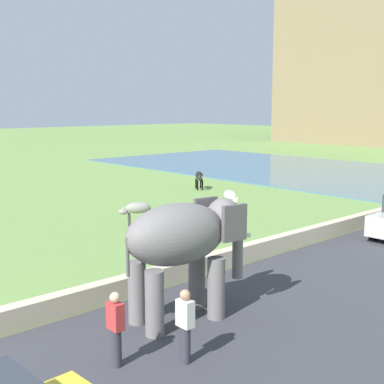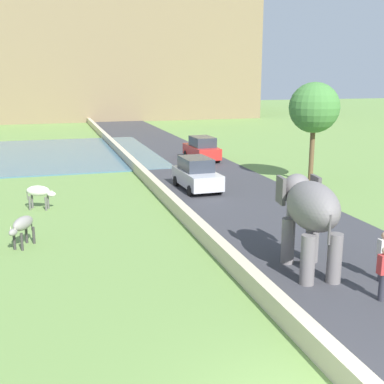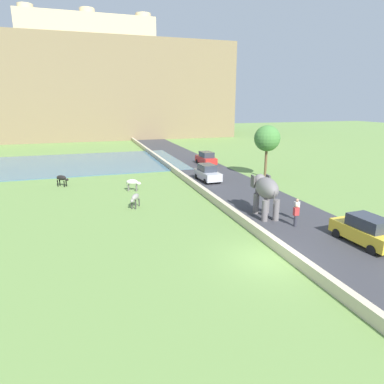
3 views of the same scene
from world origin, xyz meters
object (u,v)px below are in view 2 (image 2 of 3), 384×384
object	(u,v)px
person_beside_elephant	(383,256)
car_silver	(197,174)
person_trailing	(384,273)
cow_white	(39,192)
elephant	(309,210)
cow_grey	(22,225)
car_red	(202,149)

from	to	relation	value
person_beside_elephant	car_silver	distance (m)	13.67
person_trailing	cow_white	size ratio (longest dim) A/B	1.15
elephant	cow_white	world-z (taller)	elephant
person_beside_elephant	cow_white	bearing A→B (deg)	130.24
cow_grey	car_silver	bearing A→B (deg)	38.74
person_beside_elephant	cow_grey	xyz separation A→B (m)	(-10.55, 6.49, -0.04)
cow_grey	person_beside_elephant	bearing A→B (deg)	-31.62
car_red	car_silver	size ratio (longest dim) A/B	1.00
elephant	cow_grey	bearing A→B (deg)	150.51
person_trailing	cow_grey	size ratio (longest dim) A/B	1.20
elephant	car_red	xyz separation A→B (m)	(3.12, 21.09, -1.14)
car_red	cow_white	world-z (taller)	car_red
elephant	car_silver	distance (m)	12.12
elephant	person_beside_elephant	size ratio (longest dim) A/B	2.18
elephant	cow_white	size ratio (longest dim) A/B	2.51
person_beside_elephant	car_red	distance (m)	22.63
elephant	car_red	distance (m)	21.35
elephant	cow_white	bearing A→B (deg)	128.76
person_beside_elephant	person_trailing	xyz separation A→B (m)	(-0.83, -1.12, 0.00)
cow_grey	cow_white	size ratio (longest dim) A/B	0.96
elephant	person_beside_elephant	distance (m)	2.56
person_trailing	cow_white	bearing A→B (deg)	125.31
person_trailing	cow_grey	distance (m)	12.35
cow_white	person_trailing	bearing A→B (deg)	-54.69
car_red	cow_white	distance (m)	15.69
person_beside_elephant	cow_grey	bearing A→B (deg)	148.38
car_red	car_silver	distance (m)	9.56
elephant	cow_white	xyz separation A→B (m)	(-8.27, 10.30, -1.20)
cow_grey	car_red	bearing A→B (deg)	53.39
cow_white	cow_grey	bearing A→B (deg)	-96.10
car_silver	cow_grey	distance (m)	11.29
car_silver	cow_white	world-z (taller)	car_silver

